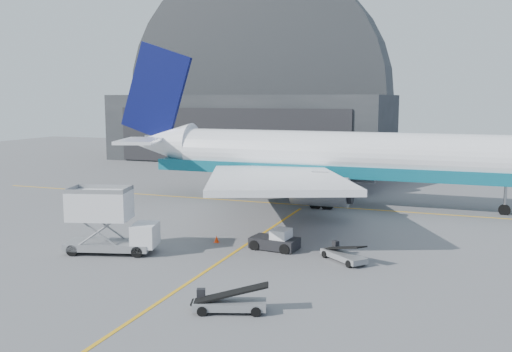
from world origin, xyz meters
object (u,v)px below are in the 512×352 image
at_px(pushback_tug, 276,241).
at_px(belt_loader_b, 343,255).
at_px(airliner, 329,157).
at_px(catering_truck, 108,222).
at_px(belt_loader_a, 229,303).

relative_size(pushback_tug, belt_loader_b, 1.00).
bearing_deg(airliner, catering_truck, -113.14).
xyz_separation_m(catering_truck, belt_loader_b, (16.95, 3.88, -1.88)).
height_order(airliner, pushback_tug, airliner).
relative_size(catering_truck, belt_loader_a, 1.68).
xyz_separation_m(airliner, pushback_tug, (0.58, -20.14, -4.50)).
distance_m(airliner, belt_loader_a, 33.66).
bearing_deg(belt_loader_b, belt_loader_a, -67.56).
distance_m(airliner, pushback_tug, 20.65).
xyz_separation_m(pushback_tug, belt_loader_b, (5.51, -1.40, -0.14)).
distance_m(pushback_tug, belt_loader_a, 13.23).
distance_m(catering_truck, belt_loader_b, 17.49).
height_order(catering_truck, belt_loader_a, catering_truck).
bearing_deg(belt_loader_a, pushback_tug, 78.32).
height_order(pushback_tug, belt_loader_a, pushback_tug).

